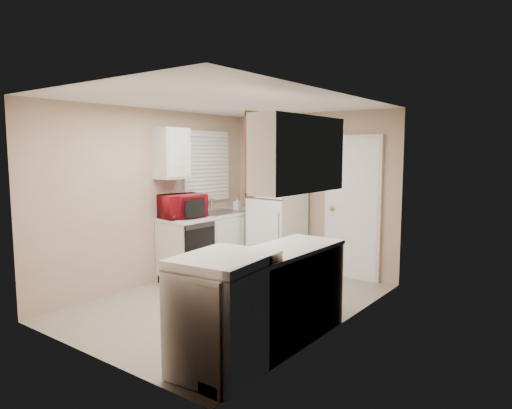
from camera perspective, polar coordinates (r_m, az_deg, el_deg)
The scene contains 19 objects.
floor at distance 5.71m, azimuth -3.08°, elevation -12.01°, with size 3.80×3.80×0.00m, color #B2A998.
ceiling at distance 5.44m, azimuth -3.24°, elevation 12.69°, with size 3.80×3.80×0.00m, color white.
wall_left at distance 6.43m, azimuth -12.75°, elevation 0.90°, with size 3.80×3.80×0.00m, color tan.
wall_right at distance 4.68m, azimuth 10.10°, elevation -1.15°, with size 3.80×3.80×0.00m, color tan.
wall_back at distance 7.00m, azimuth 6.90°, elevation 1.47°, with size 2.80×2.80×0.00m, color tan.
wall_front at distance 4.19m, azimuth -20.13°, elevation -2.36°, with size 2.80×2.80×0.00m, color tan.
left_counter at distance 6.95m, azimuth -5.30°, elevation -4.80°, with size 0.60×1.80×0.90m, color silver.
dishwasher at distance 6.32m, azimuth -7.01°, elevation -5.61°, with size 0.03×0.58×0.72m, color black.
sink at distance 6.99m, azimuth -4.51°, elevation -1.32°, with size 0.54×0.74×0.16m, color gray.
microwave at distance 6.47m, azimuth -9.20°, elevation -0.33°, with size 0.33×0.60×0.40m, color maroon.
soap_bottle at distance 7.23m, azimuth -2.37°, elevation 0.08°, with size 0.09×0.10×0.21m, color silver.
window_blinds at distance 7.10m, azimuth -6.15°, elevation 4.78°, with size 0.10×0.98×1.08m, color silver.
upper_cabinet_left at distance 6.44m, azimuth -10.52°, elevation 6.30°, with size 0.30×0.45×0.70m, color silver.
refrigerator at distance 6.91m, azimuth 2.67°, elevation -1.64°, with size 0.68×0.66×1.66m, color white.
cabinet_over_fridge at distance 7.06m, azimuth 3.53°, elevation 8.04°, with size 0.70×0.30×0.40m, color silver.
interior_door at distance 6.66m, azimuth 11.92°, elevation -0.45°, with size 0.86×0.06×2.08m, color white.
right_counter at distance 4.33m, azimuth 1.35°, elevation -11.89°, with size 0.60×2.00×0.90m, color silver.
stove at distance 3.88m, azimuth -3.97°, elevation -13.38°, with size 0.66×0.82×0.99m, color white.
upper_cabinet_right at distance 4.27m, azimuth 5.40°, elevation 6.27°, with size 0.30×1.20×0.70m, color silver.
Camera 1 is at (3.48, -4.14, 1.83)m, focal length 32.00 mm.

